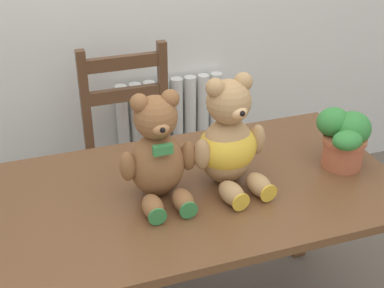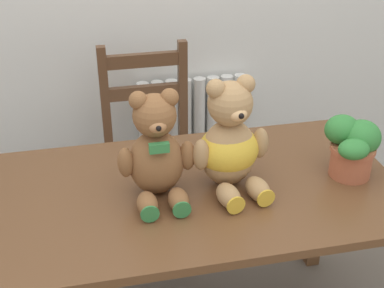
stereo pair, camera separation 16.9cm
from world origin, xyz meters
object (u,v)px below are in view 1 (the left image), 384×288
Objects in this scene: wooden_chair_behind at (134,158)px; teddy_bear_left at (158,154)px; teddy_bear_right at (229,142)px; potted_plant at (344,137)px.

teddy_bear_left is at bearing 84.32° from wooden_chair_behind.
teddy_bear_right reaches higher than wooden_chair_behind.
teddy_bear_right is 0.42m from potted_plant.
teddy_bear_left is 1.73× the size of potted_plant.
teddy_bear_right is (0.17, -0.68, 0.41)m from wooden_chair_behind.
potted_plant is at bearing 130.00° from wooden_chair_behind.
wooden_chair_behind is at bearing -84.57° from teddy_bear_right.
wooden_chair_behind is at bearing -95.90° from teddy_bear_left.
teddy_bear_left is 0.66m from potted_plant.
teddy_bear_right reaches higher than potted_plant.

